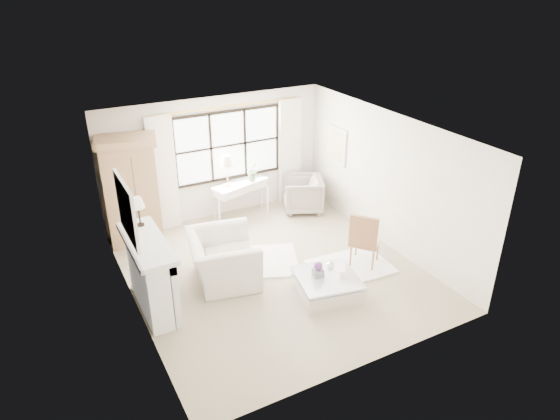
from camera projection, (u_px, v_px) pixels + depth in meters
The scene contains 32 objects.
floor at pixel (274, 272), 9.27m from camera, with size 5.50×5.50×0.00m, color tan.
ceiling at pixel (273, 131), 8.08m from camera, with size 5.50×5.50×0.00m, color silver.
wall_back at pixel (216, 158), 10.85m from camera, with size 5.00×5.00×0.00m, color white.
wall_front at pixel (371, 286), 6.49m from camera, with size 5.00×5.00×0.00m, color white.
wall_left at pixel (129, 239), 7.61m from camera, with size 5.50×5.50×0.00m, color beige.
wall_right at pixel (387, 180), 9.73m from camera, with size 5.50×5.50×0.00m, color silver.
window_pane at pixel (228, 145), 10.86m from camera, with size 2.40×0.02×1.50m, color white.
window_frame at pixel (228, 145), 10.85m from camera, with size 2.50×0.04×1.50m, color black, non-canonical shape.
curtain_rod at pixel (227, 106), 10.43m from camera, with size 0.04×0.04×3.30m, color #B8953F.
curtain_left at pixel (163, 174), 10.32m from camera, with size 0.55×0.10×2.47m, color white.
curtain_right at pixel (290, 152), 11.59m from camera, with size 0.55×0.10×2.47m, color white.
fireplace at pixel (149, 274), 8.02m from camera, with size 0.58×1.66×1.26m.
mirror_frame at pixel (126, 210), 7.41m from camera, with size 0.05×1.15×0.95m, color white.
mirror_glass at pixel (128, 210), 7.43m from camera, with size 0.02×1.00×0.80m, color #B8BDC4.
art_frame at pixel (337, 146), 10.98m from camera, with size 0.04×0.62×0.82m, color white.
art_canvas at pixel (337, 146), 10.97m from camera, with size 0.01×0.52×0.72m, color beige.
mantel_lamp at pixel (138, 204), 8.04m from camera, with size 0.22×0.22×0.51m.
armoire at pixel (132, 191), 9.78m from camera, with size 1.25×0.94×2.24m.
console_table at pixel (241, 199), 11.20m from camera, with size 1.37×0.80×0.80m.
console_lamp at pixel (227, 161), 10.65m from camera, with size 0.28×0.28×0.69m.
orchid_plant at pixel (252, 170), 11.07m from camera, with size 0.26×0.21×0.47m, color #526B47.
side_table at pixel (235, 239), 9.72m from camera, with size 0.40×0.40×0.51m.
rug_left at pixel (253, 262), 9.55m from camera, with size 1.69×1.19×0.03m, color white.
rug_right at pixel (351, 266), 9.40m from camera, with size 1.45×1.09×0.03m, color white.
club_armchair at pixel (223, 259), 8.85m from camera, with size 1.33×1.16×0.86m, color beige.
wingback_chair at pixel (303, 194), 11.46m from camera, with size 0.85×0.88×0.80m, color gray.
french_chair at pixel (364, 250), 9.36m from camera, with size 0.68×0.68×1.08m.
coffee_table at pixel (327, 286), 8.52m from camera, with size 1.18×1.18×0.38m.
planter_box at pixel (318, 273), 8.42m from camera, with size 0.17×0.17×0.13m, color slate.
planter_flowers at pixel (318, 266), 8.36m from camera, with size 0.15×0.15×0.15m, color #612F77.
pillar_candle at pixel (342, 274), 8.39m from camera, with size 0.10×0.10×0.12m, color white.
coffee_vase at pixel (330, 264), 8.67m from camera, with size 0.14×0.14×0.14m, color silver.
Camera 1 is at (-3.59, -6.96, 5.09)m, focal length 32.00 mm.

